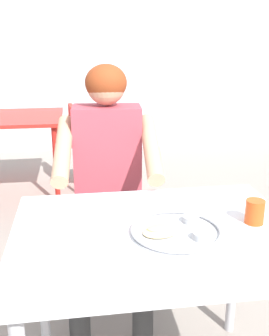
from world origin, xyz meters
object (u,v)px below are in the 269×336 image
(diner_foreground, at_px, (108,171))
(chair_red_right, at_px, (87,142))
(drinking_cup, at_px, (255,211))
(table_foreground, at_px, (157,252))
(thali_tray, at_px, (177,230))
(chair_foreground, at_px, (108,199))
(table_background_red, at_px, (13,126))

(diner_foreground, relative_size, chair_red_right, 1.58)
(chair_red_right, bearing_deg, drinking_cup, -77.30)
(drinking_cup, distance_m, diner_foreground, 0.80)
(table_foreground, height_order, thali_tray, thali_tray)
(diner_foreground, xyz_separation_m, chair_red_right, (-0.06, 1.73, -0.29))
(table_foreground, height_order, diner_foreground, diner_foreground)
(diner_foreground, distance_m, chair_red_right, 1.75)
(table_foreground, relative_size, drinking_cup, 11.50)
(drinking_cup, xyz_separation_m, diner_foreground, (-0.48, 0.64, -0.04))
(chair_foreground, bearing_deg, drinking_cup, -61.57)
(thali_tray, relative_size, table_background_red, 0.36)
(drinking_cup, relative_size, table_background_red, 0.10)
(diner_foreground, bearing_deg, chair_red_right, 91.87)
(table_foreground, relative_size, table_background_red, 1.17)
(thali_tray, height_order, drinking_cup, drinking_cup)
(table_background_red, bearing_deg, chair_red_right, -0.64)
(table_foreground, distance_m, drinking_cup, 0.38)
(thali_tray, bearing_deg, drinking_cup, 7.61)
(thali_tray, bearing_deg, table_background_red, 110.07)
(table_background_red, bearing_deg, table_foreground, -70.98)
(table_foreground, distance_m, chair_foreground, 0.88)
(diner_foreground, bearing_deg, table_foreground, -79.70)
(thali_tray, relative_size, chair_red_right, 0.39)
(drinking_cup, bearing_deg, thali_tray, -172.39)
(table_background_red, xyz_separation_m, chair_red_right, (0.65, -0.01, -0.17))
(chair_foreground, bearing_deg, thali_tray, -79.48)
(diner_foreground, height_order, chair_red_right, diner_foreground)
(drinking_cup, height_order, diner_foreground, diner_foreground)
(table_foreground, relative_size, diner_foreground, 0.80)
(table_foreground, height_order, chair_red_right, chair_red_right)
(chair_foreground, distance_m, diner_foreground, 0.33)
(table_foreground, relative_size, thali_tray, 3.22)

